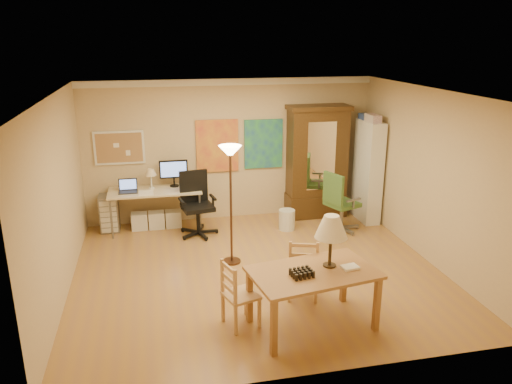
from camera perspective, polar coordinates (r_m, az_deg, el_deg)
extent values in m
plane|color=#AD7B3D|center=(7.74, 0.20, -9.06)|extent=(5.50, 5.50, 0.00)
cube|color=white|center=(9.38, -3.06, 12.46)|extent=(5.50, 0.08, 0.12)
cube|color=tan|center=(9.46, -15.35, 4.91)|extent=(0.90, 0.04, 0.62)
cube|color=yellow|center=(9.53, -4.44, 5.27)|extent=(0.80, 0.04, 1.00)
cube|color=#255F97|center=(9.69, 0.86, 5.52)|extent=(0.75, 0.04, 0.95)
cube|color=#9A5F32|center=(6.12, 6.55, -9.13)|extent=(1.63, 1.14, 0.04)
cube|color=#9A5F32|center=(5.75, 2.05, -15.23)|extent=(0.08, 0.08, 0.71)
cube|color=#9A5F32|center=(6.34, 13.65, -12.37)|extent=(0.08, 0.08, 0.71)
cube|color=#9A5F32|center=(6.35, -0.75, -11.79)|extent=(0.08, 0.08, 0.71)
cube|color=#9A5F32|center=(6.89, 10.01, -9.58)|extent=(0.08, 0.08, 0.71)
cylinder|color=black|center=(6.26, 8.39, -8.27)|extent=(0.16, 0.16, 0.02)
cylinder|color=black|center=(6.18, 8.47, -6.69)|extent=(0.04, 0.04, 0.40)
cone|color=beige|center=(6.06, 8.60, -3.92)|extent=(0.40, 0.40, 0.28)
cube|color=white|center=(6.24, 10.69, -8.44)|extent=(0.22, 0.18, 0.03)
cube|color=black|center=(5.96, 5.26, -9.21)|extent=(0.31, 0.26, 0.08)
cube|color=tan|center=(6.90, 5.38, -8.73)|extent=(0.51, 0.49, 0.04)
cube|color=tan|center=(7.15, 6.76, -9.74)|extent=(0.05, 0.05, 0.40)
cube|color=tan|center=(7.14, 3.87, -9.69)|extent=(0.05, 0.05, 0.40)
cube|color=tan|center=(6.85, 6.86, -11.03)|extent=(0.05, 0.05, 0.40)
cube|color=tan|center=(6.85, 3.84, -10.97)|extent=(0.05, 0.05, 0.40)
cube|color=tan|center=(6.65, 7.00, -7.59)|extent=(0.05, 0.05, 0.47)
cube|color=tan|center=(6.64, 3.92, -7.53)|extent=(0.05, 0.05, 0.47)
cube|color=tan|center=(6.62, 5.47, -7.20)|extent=(0.35, 0.13, 0.05)
cube|color=tan|center=(6.25, -1.75, -11.69)|extent=(0.49, 0.50, 0.04)
cube|color=tan|center=(6.30, 0.39, -13.71)|extent=(0.05, 0.05, 0.39)
cube|color=tan|center=(6.56, -1.16, -12.34)|extent=(0.05, 0.05, 0.39)
cube|color=tan|center=(6.17, -2.34, -14.48)|extent=(0.05, 0.05, 0.39)
cube|color=tan|center=(6.43, -3.80, -13.04)|extent=(0.05, 0.05, 0.39)
cube|color=tan|center=(5.94, -2.39, -10.86)|extent=(0.05, 0.05, 0.46)
cube|color=tan|center=(6.22, -3.88, -9.53)|extent=(0.05, 0.05, 0.46)
cube|color=tan|center=(6.06, -3.16, -9.80)|extent=(0.13, 0.34, 0.05)
cylinder|color=#402719|center=(8.04, -2.78, -7.89)|extent=(0.28, 0.28, 0.03)
cylinder|color=#402719|center=(7.70, -2.88, -1.85)|extent=(0.04, 0.04, 1.78)
cone|color=#FFE0A5|center=(7.45, -2.98, 4.78)|extent=(0.34, 0.34, 0.14)
cube|color=beige|center=(9.29, -11.49, 0.14)|extent=(1.67, 0.73, 0.03)
cylinder|color=slate|center=(9.15, -16.21, -3.01)|extent=(0.04, 0.04, 0.73)
cylinder|color=slate|center=(9.15, -6.42, -2.40)|extent=(0.04, 0.04, 0.73)
cylinder|color=slate|center=(9.73, -15.99, -1.75)|extent=(0.04, 0.04, 0.73)
cylinder|color=slate|center=(9.74, -6.80, -1.17)|extent=(0.04, 0.04, 0.73)
cube|color=black|center=(9.24, -14.40, 0.00)|extent=(0.33, 0.23, 0.02)
cube|color=black|center=(9.37, -14.42, 0.95)|extent=(0.33, 0.06, 0.22)
cube|color=black|center=(9.35, -9.41, 2.60)|extent=(0.52, 0.04, 0.33)
cone|color=beige|center=(9.30, -11.95, 2.24)|extent=(0.21, 0.21, 0.12)
cube|color=white|center=(9.14, -12.46, -0.10)|extent=(0.26, 0.33, 0.01)
cube|color=maroon|center=(9.24, -7.97, 0.73)|extent=(0.23, 0.17, 0.12)
cube|color=white|center=(9.53, -13.17, -3.27)|extent=(0.29, 0.25, 0.31)
cube|color=white|center=(9.53, -11.29, -3.15)|extent=(0.29, 0.25, 0.31)
cube|color=silver|center=(9.53, -9.41, -3.03)|extent=(0.29, 0.25, 0.31)
cylinder|color=black|center=(9.03, -6.63, -3.27)|extent=(0.07, 0.07, 0.44)
cube|color=black|center=(8.95, -6.69, -1.74)|extent=(0.60, 0.59, 0.08)
cube|color=black|center=(9.07, -7.15, 0.71)|extent=(0.51, 0.13, 0.58)
cube|color=black|center=(8.83, -8.53, -1.01)|extent=(0.10, 0.33, 0.03)
cube|color=black|center=(8.97, -4.95, -0.59)|extent=(0.10, 0.33, 0.03)
cylinder|color=slate|center=(9.33, 9.75, -2.77)|extent=(0.06, 0.06, 0.43)
cube|color=#3F682E|center=(9.25, 9.83, -1.33)|extent=(0.65, 0.66, 0.08)
cube|color=#3F682E|center=(8.99, 8.82, 0.36)|extent=(0.23, 0.48, 0.56)
cube|color=slate|center=(9.01, 11.08, -0.89)|extent=(0.32, 0.16, 0.03)
cube|color=slate|center=(9.40, 8.73, 0.01)|extent=(0.32, 0.16, 0.03)
cube|color=slate|center=(9.55, -16.41, -2.32)|extent=(0.34, 0.39, 0.68)
cube|color=silver|center=(9.36, -16.49, -2.73)|extent=(0.29, 0.02, 0.58)
cube|color=#341F0E|center=(9.83, 6.95, 3.25)|extent=(1.11, 0.51, 2.12)
cube|color=#341F0E|center=(10.07, 6.78, -1.38)|extent=(1.15, 0.55, 0.42)
cube|color=white|center=(9.55, 7.49, 4.05)|extent=(0.56, 0.01, 1.31)
cube|color=#341F0E|center=(9.63, 7.19, 9.56)|extent=(1.19, 0.57, 0.08)
cube|color=white|center=(9.79, 12.66, 2.32)|extent=(0.29, 0.78, 1.94)
cube|color=#993333|center=(9.78, 12.61, -0.76)|extent=(0.17, 0.39, 0.23)
cube|color=#334C99|center=(9.80, 12.24, 6.21)|extent=(0.17, 0.27, 0.19)
cylinder|color=silver|center=(9.28, 3.54, -3.17)|extent=(0.30, 0.30, 0.38)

